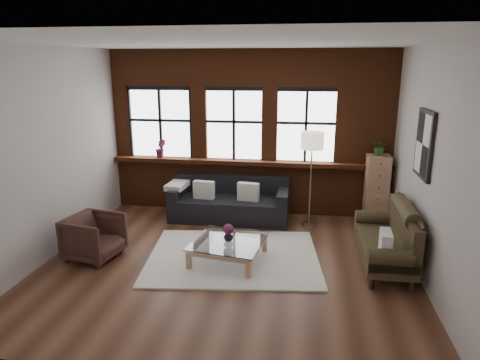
# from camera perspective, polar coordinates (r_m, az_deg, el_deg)

# --- Properties ---
(floor) EXTENTS (5.50, 5.50, 0.00)m
(floor) POSITION_cam_1_polar(r_m,az_deg,el_deg) (6.60, -1.67, -11.01)
(floor) COLOR #4B2A1B
(floor) RESTS_ON ground
(ceiling) EXTENTS (5.50, 5.50, 0.00)m
(ceiling) POSITION_cam_1_polar(r_m,az_deg,el_deg) (5.93, -1.92, 17.94)
(ceiling) COLOR white
(ceiling) RESTS_ON ground
(wall_back) EXTENTS (5.50, 0.00, 5.50)m
(wall_back) POSITION_cam_1_polar(r_m,az_deg,el_deg) (8.50, 1.27, 6.29)
(wall_back) COLOR beige
(wall_back) RESTS_ON ground
(wall_front) EXTENTS (5.50, 0.00, 5.50)m
(wall_front) POSITION_cam_1_polar(r_m,az_deg,el_deg) (3.74, -8.75, -5.62)
(wall_front) COLOR beige
(wall_front) RESTS_ON ground
(wall_left) EXTENTS (0.00, 5.00, 5.00)m
(wall_left) POSITION_cam_1_polar(r_m,az_deg,el_deg) (7.09, -24.24, 3.16)
(wall_left) COLOR beige
(wall_left) RESTS_ON ground
(wall_right) EXTENTS (0.00, 5.00, 5.00)m
(wall_right) POSITION_cam_1_polar(r_m,az_deg,el_deg) (6.20, 24.08, 1.61)
(wall_right) COLOR beige
(wall_right) RESTS_ON ground
(brick_backwall) EXTENTS (5.50, 0.12, 3.20)m
(brick_backwall) POSITION_cam_1_polar(r_m,az_deg,el_deg) (8.44, 1.22, 6.23)
(brick_backwall) COLOR brown
(brick_backwall) RESTS_ON floor
(sill_ledge) EXTENTS (5.50, 0.30, 0.08)m
(sill_ledge) POSITION_cam_1_polar(r_m,az_deg,el_deg) (8.46, 1.12, 2.38)
(sill_ledge) COLOR brown
(sill_ledge) RESTS_ON brick_backwall
(window_left) EXTENTS (1.38, 0.10, 1.50)m
(window_left) POSITION_cam_1_polar(r_m,az_deg,el_deg) (8.84, -10.52, 7.37)
(window_left) COLOR black
(window_left) RESTS_ON brick_backwall
(window_mid) EXTENTS (1.38, 0.10, 1.50)m
(window_mid) POSITION_cam_1_polar(r_m,az_deg,el_deg) (8.47, -0.80, 7.29)
(window_mid) COLOR black
(window_mid) RESTS_ON brick_backwall
(window_right) EXTENTS (1.38, 0.10, 1.50)m
(window_right) POSITION_cam_1_polar(r_m,az_deg,el_deg) (8.36, 8.79, 7.01)
(window_right) COLOR black
(window_right) RESTS_ON brick_backwall
(wall_poster) EXTENTS (0.05, 0.74, 0.94)m
(wall_poster) POSITION_cam_1_polar(r_m,az_deg,el_deg) (6.43, 23.39, 4.41)
(wall_poster) COLOR black
(wall_poster) RESTS_ON wall_right
(shag_rug) EXTENTS (2.83, 2.34, 0.03)m
(shag_rug) POSITION_cam_1_polar(r_m,az_deg,el_deg) (6.77, -0.88, -10.18)
(shag_rug) COLOR white
(shag_rug) RESTS_ON floor
(dark_sofa) EXTENTS (2.24, 0.91, 0.81)m
(dark_sofa) POSITION_cam_1_polar(r_m,az_deg,el_deg) (8.24, -1.38, -2.54)
(dark_sofa) COLOR black
(dark_sofa) RESTS_ON floor
(pillow_a) EXTENTS (0.41, 0.18, 0.34)m
(pillow_a) POSITION_cam_1_polar(r_m,az_deg,el_deg) (8.18, -4.83, -1.31)
(pillow_a) COLOR silver
(pillow_a) RESTS_ON dark_sofa
(pillow_b) EXTENTS (0.42, 0.20, 0.34)m
(pillow_b) POSITION_cam_1_polar(r_m,az_deg,el_deg) (8.03, 1.11, -1.58)
(pillow_b) COLOR silver
(pillow_b) RESTS_ON dark_sofa
(vintage_settee) EXTENTS (0.77, 1.72, 0.92)m
(vintage_settee) POSITION_cam_1_polar(r_m,az_deg,el_deg) (6.69, 18.68, -7.17)
(vintage_settee) COLOR #382E1A
(vintage_settee) RESTS_ON floor
(pillow_settee) EXTENTS (0.16, 0.39, 0.34)m
(pillow_settee) POSITION_cam_1_polar(r_m,az_deg,el_deg) (6.16, 18.83, -8.03)
(pillow_settee) COLOR silver
(pillow_settee) RESTS_ON vintage_settee
(armchair) EXTENTS (0.88, 0.86, 0.69)m
(armchair) POSITION_cam_1_polar(r_m,az_deg,el_deg) (7.01, -18.89, -7.21)
(armchair) COLOR #3A241D
(armchair) RESTS_ON floor
(coffee_table) EXTENTS (1.17, 1.17, 0.35)m
(coffee_table) POSITION_cam_1_polar(r_m,az_deg,el_deg) (6.60, -1.55, -9.46)
(coffee_table) COLOR tan
(coffee_table) RESTS_ON shag_rug
(vase) EXTENTS (0.17, 0.17, 0.15)m
(vase) POSITION_cam_1_polar(r_m,az_deg,el_deg) (6.50, -1.56, -7.47)
(vase) COLOR #B2B2B2
(vase) RESTS_ON coffee_table
(flowers) EXTENTS (0.16, 0.16, 0.16)m
(flowers) POSITION_cam_1_polar(r_m,az_deg,el_deg) (6.46, -1.57, -6.57)
(flowers) COLOR #692446
(flowers) RESTS_ON vase
(drawer_chest) EXTENTS (0.40, 0.40, 1.31)m
(drawer_chest) POSITION_cam_1_polar(r_m,az_deg,el_deg) (8.34, 17.72, -1.26)
(drawer_chest) COLOR tan
(drawer_chest) RESTS_ON floor
(potted_plant_top) EXTENTS (0.33, 0.30, 0.32)m
(potted_plant_top) POSITION_cam_1_polar(r_m,az_deg,el_deg) (8.15, 18.18, 4.25)
(potted_plant_top) COLOR #2D5923
(potted_plant_top) RESTS_ON drawer_chest
(floor_lamp) EXTENTS (0.40, 0.40, 1.90)m
(floor_lamp) POSITION_cam_1_polar(r_m,az_deg,el_deg) (7.87, 9.41, 0.53)
(floor_lamp) COLOR #A5A5A8
(floor_lamp) RESTS_ON floor
(sill_plant) EXTENTS (0.25, 0.22, 0.39)m
(sill_plant) POSITION_cam_1_polar(r_m,az_deg,el_deg) (8.79, -10.54, 4.17)
(sill_plant) COLOR #692446
(sill_plant) RESTS_ON sill_ledge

